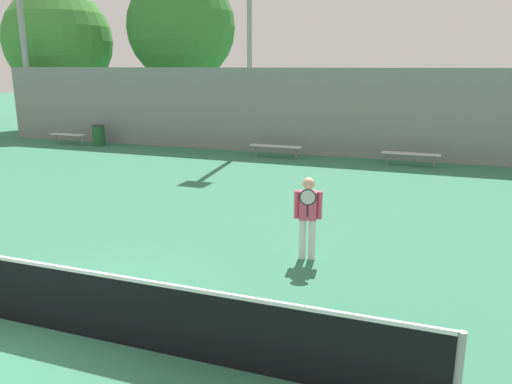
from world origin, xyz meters
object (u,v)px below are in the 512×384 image
Objects in this scene: tennis_player at (308,214)px; bench_by_gate at (411,154)px; tree_green_tall at (59,42)px; light_pole_far_right at (19,1)px; tennis_net at (36,294)px; tree_green_broad at (181,27)px; bench_courtside_near at (68,135)px; trash_bin at (99,135)px; bench_courtside_far at (276,147)px.

tennis_player is 0.77× the size of bench_by_gate.
light_pole_far_right is at bearing -75.90° from tree_green_tall.
tree_green_broad is at bearing 112.41° from tennis_net.
bench_courtside_near is at bearing -20.46° from light_pole_far_right.
trash_bin is 0.11× the size of tree_green_broad.
bench_courtside_far is at bearing 0.00° from bench_courtside_near.
bench_courtside_far is at bearing -18.20° from tree_green_tall.
tennis_net is 21.77m from light_pole_far_right.
trash_bin is 8.49m from tree_green_tall.
bench_courtside_far is at bearing -40.87° from tree_green_broad.
bench_by_gate is 20.58m from tree_green_tall.
tennis_player is at bearing 52.16° from tennis_net.
tennis_net is at bearing -50.78° from tree_green_tall.
light_pole_far_right reaches higher than bench_courtside_far.
bench_courtside_near is at bearing 128.57° from tennis_net.
tennis_net is 14.62m from bench_by_gate.
tree_green_broad is at bearing 152.95° from bench_by_gate.
tennis_net is 5.33× the size of bench_by_gate.
bench_courtside_near is (-14.09, 10.18, -0.47)m from tennis_player.
tennis_net is 6.95× the size of tennis_player.
trash_bin is (-8.65, 0.18, 0.03)m from bench_courtside_far.
trash_bin is (-12.52, 10.37, -0.43)m from tennis_player.
tennis_player is 0.14× the size of light_pole_far_right.
tree_green_tall is at bearing 128.84° from tennis_player.
tennis_player is 17.39m from bench_courtside_near.
trash_bin is at bearing 178.79° from bench_courtside_far.
tree_green_tall is at bearing -165.22° from tree_green_broad.
tree_green_broad is at bearing 41.82° from light_pole_far_right.
tennis_net is 4.82m from tennis_player.
bench_by_gate is at bearing 0.00° from bench_courtside_far.
bench_by_gate is at bearing -3.69° from light_pole_far_right.
bench_courtside_far is 2.26× the size of trash_bin.
trash_bin is (-9.58, 14.16, -0.03)m from tennis_net.
trash_bin is (4.78, -1.02, -6.13)m from light_pole_far_right.
bench_courtside_near is 7.06m from light_pole_far_right.
tennis_player is at bearing -55.68° from tree_green_broad.
trash_bin reaches higher than bench_courtside_near.
tennis_net is 5.24× the size of bench_courtside_far.
tennis_player reaches higher than bench_courtside_far.
bench_courtside_near is 7.67m from tree_green_tall.
bench_courtside_near is at bearing -180.00° from bench_by_gate.
light_pole_far_right is at bearing 167.98° from trash_bin.
bench_by_gate is at bearing 70.64° from tennis_player.
bench_courtside_near is 10.21m from bench_courtside_far.
tree_green_tall reaches higher than tennis_net.
bench_courtside_far is 0.27× the size of tree_green_tall.
tennis_player is at bearing -33.34° from light_pole_far_right.
bench_courtside_far is 15.71m from tree_green_tall.
bench_by_gate is 0.18× the size of light_pole_far_right.
tennis_net is 14.01m from bench_courtside_far.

